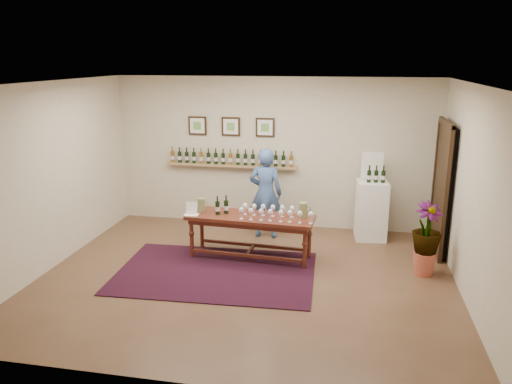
% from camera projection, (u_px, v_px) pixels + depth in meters
% --- Properties ---
extents(ground, '(6.00, 6.00, 0.00)m').
position_uv_depth(ground, '(246.00, 278.00, 7.31)').
color(ground, brown).
rests_on(ground, ground).
extents(room_shell, '(6.00, 6.00, 6.00)m').
position_uv_depth(room_shell, '(391.00, 181.00, 8.39)').
color(room_shell, beige).
rests_on(room_shell, ground).
extents(rug, '(3.01, 2.07, 0.02)m').
position_uv_depth(rug, '(216.00, 272.00, 7.49)').
color(rug, '#400B0E').
rests_on(rug, ground).
extents(tasting_table, '(2.05, 0.77, 0.71)m').
position_uv_depth(tasting_table, '(250.00, 222.00, 7.90)').
color(tasting_table, '#4B1812').
rests_on(tasting_table, ground).
extents(table_glasses, '(1.42, 0.34, 0.20)m').
position_uv_depth(table_glasses, '(272.00, 212.00, 7.72)').
color(table_glasses, white).
rests_on(table_glasses, tasting_table).
extents(table_bottles, '(0.28, 0.17, 0.30)m').
position_uv_depth(table_bottles, '(222.00, 205.00, 7.93)').
color(table_bottles, black).
rests_on(table_bottles, tasting_table).
extents(pitcher_left, '(0.17, 0.17, 0.23)m').
position_uv_depth(pitcher_left, '(202.00, 205.00, 8.04)').
color(pitcher_left, olive).
rests_on(pitcher_left, tasting_table).
extents(pitcher_right, '(0.16, 0.16, 0.24)m').
position_uv_depth(pitcher_right, '(303.00, 210.00, 7.75)').
color(pitcher_right, olive).
rests_on(pitcher_right, tasting_table).
extents(menu_card, '(0.23, 0.18, 0.20)m').
position_uv_depth(menu_card, '(192.00, 208.00, 7.91)').
color(menu_card, white).
rests_on(menu_card, tasting_table).
extents(display_pedestal, '(0.57, 0.57, 1.04)m').
position_uv_depth(display_pedestal, '(371.00, 210.00, 8.80)').
color(display_pedestal, white).
rests_on(display_pedestal, ground).
extents(pedestal_bottles, '(0.30, 0.11, 0.29)m').
position_uv_depth(pedestal_bottles, '(376.00, 174.00, 8.57)').
color(pedestal_bottles, black).
rests_on(pedestal_bottles, display_pedestal).
extents(info_sign, '(0.38, 0.06, 0.52)m').
position_uv_depth(info_sign, '(372.00, 165.00, 8.73)').
color(info_sign, white).
rests_on(info_sign, display_pedestal).
extents(potted_plant, '(0.69, 0.69, 0.96)m').
position_uv_depth(potted_plant, '(426.00, 239.00, 7.30)').
color(potted_plant, '#B9533D').
rests_on(potted_plant, ground).
extents(person, '(0.60, 0.40, 1.61)m').
position_uv_depth(person, '(266.00, 193.00, 8.81)').
color(person, '#3E5C93').
rests_on(person, ground).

